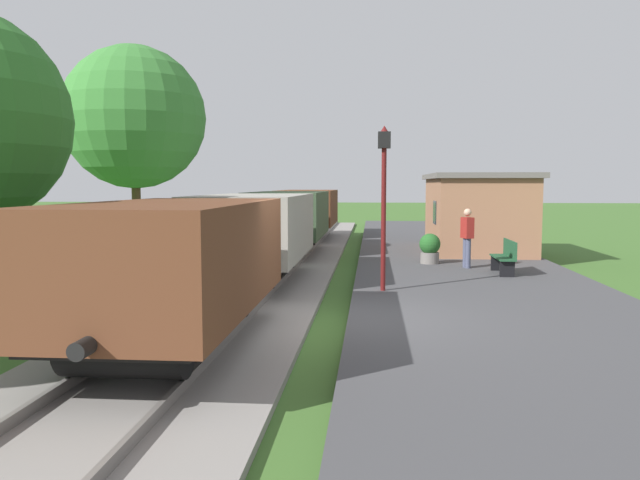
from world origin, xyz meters
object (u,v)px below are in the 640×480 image
object	(u,v)px
potted_planter	(430,248)
freight_train	(275,225)
lamp_post_near	(384,178)
station_hut	(476,212)
bench_near_hut	(505,256)
tree_trackside_far	(134,118)
person_waiting	(467,236)

from	to	relation	value
potted_planter	freight_train	bearing A→B (deg)	178.45
freight_train	lamp_post_near	world-z (taller)	lamp_post_near
station_hut	bench_near_hut	world-z (taller)	station_hut
freight_train	bench_near_hut	world-z (taller)	freight_train
station_hut	potted_planter	distance (m)	4.50
bench_near_hut	tree_trackside_far	world-z (taller)	tree_trackside_far
station_hut	lamp_post_near	xyz separation A→B (m)	(-3.52, -8.85, 1.15)
freight_train	person_waiting	distance (m)	5.85
station_hut	freight_train	bearing A→B (deg)	-150.94
potted_planter	tree_trackside_far	xyz separation A→B (m)	(-9.27, 0.29, 4.02)
freight_train	lamp_post_near	bearing A→B (deg)	-57.11
lamp_post_near	bench_near_hut	bearing A→B (deg)	41.29
freight_train	person_waiting	bearing A→B (deg)	-10.25
potted_planter	person_waiting	bearing A→B (deg)	-43.20
bench_near_hut	potted_planter	distance (m)	2.72
freight_train	station_hut	distance (m)	7.78
person_waiting	lamp_post_near	size ratio (longest dim) A/B	0.46
station_hut	bench_near_hut	xyz separation A→B (m)	(-0.20, -5.93, -0.93)
station_hut	bench_near_hut	size ratio (longest dim) A/B	3.87
tree_trackside_far	potted_planter	bearing A→B (deg)	-1.79
station_hut	person_waiting	bearing A→B (deg)	-102.30
person_waiting	potted_planter	world-z (taller)	person_waiting
potted_planter	station_hut	bearing A→B (deg)	62.66
potted_planter	lamp_post_near	size ratio (longest dim) A/B	0.25
lamp_post_near	person_waiting	bearing A→B (deg)	58.49
bench_near_hut	lamp_post_near	xyz separation A→B (m)	(-3.32, -2.92, 2.08)
person_waiting	potted_planter	xyz separation A→B (m)	(-0.97, 0.91, -0.46)
person_waiting	lamp_post_near	xyz separation A→B (m)	(-2.47, -4.03, 1.62)
freight_train	tree_trackside_far	xyz separation A→B (m)	(-4.49, 0.16, 3.35)
bench_near_hut	lamp_post_near	size ratio (longest dim) A/B	0.41
tree_trackside_far	lamp_post_near	bearing A→B (deg)	-33.96
freight_train	potted_planter	xyz separation A→B (m)	(4.78, -0.13, -0.67)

